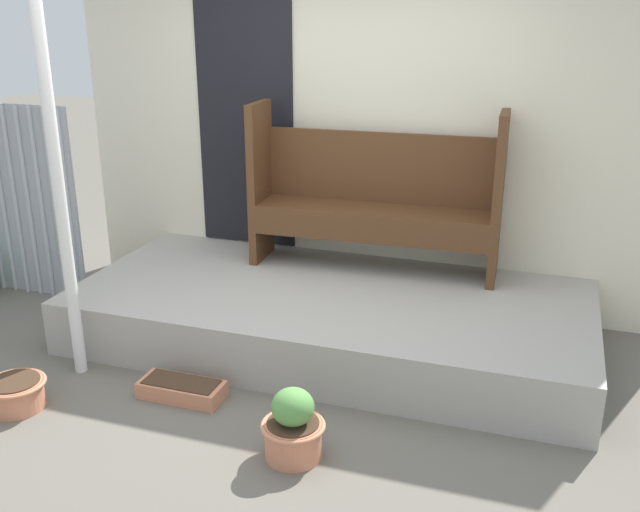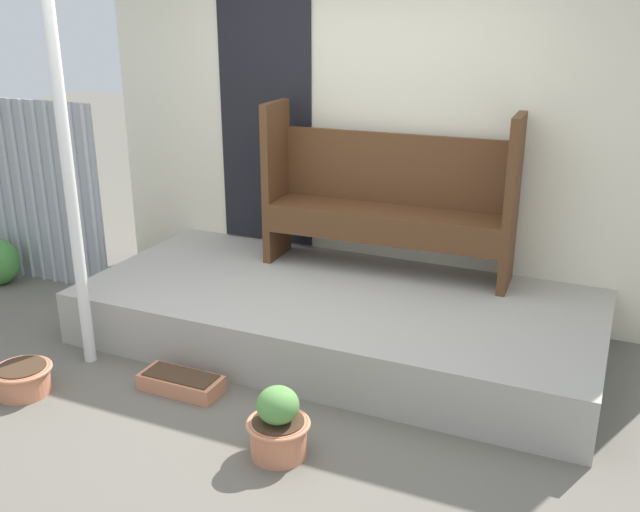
# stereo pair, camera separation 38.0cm
# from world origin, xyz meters

# --- Properties ---
(ground_plane) EXTENTS (24.00, 24.00, 0.00)m
(ground_plane) POSITION_xyz_m (0.00, 0.00, 0.00)
(ground_plane) COLOR #666056
(porch_slab) EXTENTS (3.52, 1.63, 0.38)m
(porch_slab) POSITION_xyz_m (0.13, 0.82, 0.19)
(porch_slab) COLOR #A8A399
(porch_slab) RESTS_ON ground_plane
(house_wall) EXTENTS (4.72, 0.08, 2.60)m
(house_wall) POSITION_xyz_m (0.09, 1.66, 1.30)
(house_wall) COLOR beige
(house_wall) RESTS_ON ground_plane
(support_post) EXTENTS (0.08, 0.08, 2.39)m
(support_post) POSITION_xyz_m (-1.27, -0.12, 1.20)
(support_post) COLOR white
(support_post) RESTS_ON ground_plane
(bench) EXTENTS (1.83, 0.47, 1.20)m
(bench) POSITION_xyz_m (0.29, 1.39, 0.96)
(bench) COLOR #54331C
(bench) RESTS_ON porch_slab
(flower_pot_left) EXTENTS (0.36, 0.36, 0.18)m
(flower_pot_left) POSITION_xyz_m (-1.35, -0.62, 0.10)
(flower_pot_left) COLOR tan
(flower_pot_left) RESTS_ON ground_plane
(flower_pot_middle) EXTENTS (0.34, 0.34, 0.40)m
(flower_pot_middle) POSITION_xyz_m (0.37, -0.55, 0.17)
(flower_pot_middle) COLOR tan
(flower_pot_middle) RESTS_ON ground_plane
(planter_box_rect) EXTENTS (0.52, 0.22, 0.11)m
(planter_box_rect) POSITION_xyz_m (-0.49, -0.20, 0.05)
(planter_box_rect) COLOR tan
(planter_box_rect) RESTS_ON ground_plane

